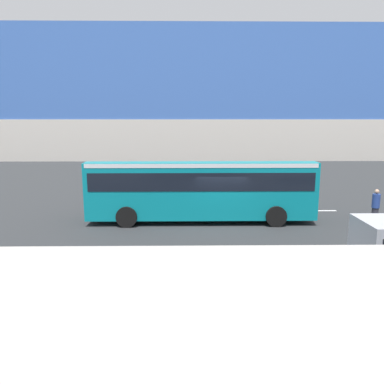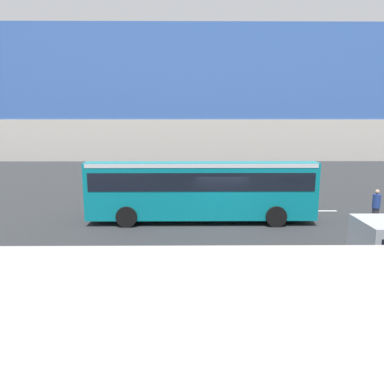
{
  "view_description": "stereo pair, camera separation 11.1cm",
  "coord_description": "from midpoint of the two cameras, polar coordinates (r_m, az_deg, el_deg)",
  "views": [
    {
      "loc": [
        1.72,
        18.8,
        5.24
      ],
      "look_at": [
        1.43,
        -0.2,
        1.6
      ],
      "focal_mm": 35.73,
      "sensor_mm": 36.0,
      "label": 1
    },
    {
      "loc": [
        1.61,
        18.8,
        5.24
      ],
      "look_at": [
        1.43,
        -0.2,
        1.6
      ],
      "focal_mm": 35.73,
      "sensor_mm": 36.0,
      "label": 2
    }
  ],
  "objects": [
    {
      "name": "lane_dash_right",
      "position": [
        22.5,
        -11.64,
        -2.84
      ],
      "size": [
        2.0,
        0.2,
        0.01
      ],
      "primitive_type": "cube",
      "color": "silver",
      "rests_on": "ground"
    },
    {
      "name": "traffic_sign",
      "position": [
        22.6,
        -5.93,
        2.26
      ],
      "size": [
        0.08,
        0.6,
        2.8
      ],
      "color": "slate",
      "rests_on": "ground"
    },
    {
      "name": "city_bus",
      "position": [
        19.77,
        1.46,
        1.07
      ],
      "size": [
        11.54,
        2.85,
        3.15
      ],
      "color": "#0C8493",
      "rests_on": "ground"
    },
    {
      "name": "pedestrian",
      "position": [
        21.3,
        25.9,
        -2.05
      ],
      "size": [
        0.38,
        0.38,
        1.79
      ],
      "color": "#2D2D38",
      "rests_on": "ground"
    },
    {
      "name": "pedestrian_overpass",
      "position": [
        6.18,
        15.11,
        4.53
      ],
      "size": [
        24.14,
        2.6,
        6.33
      ],
      "color": "#B2ADA5",
      "rests_on": "ground"
    },
    {
      "name": "lane_dash_leftmost",
      "position": [
        23.37,
        18.64,
        -2.68
      ],
      "size": [
        2.0,
        0.2,
        0.01
      ],
      "primitive_type": "cube",
      "color": "silver",
      "rests_on": "ground"
    },
    {
      "name": "lane_dash_centre",
      "position": [
        22.08,
        -1.39,
        -2.87
      ],
      "size": [
        2.0,
        0.2,
        0.01
      ],
      "primitive_type": "cube",
      "color": "silver",
      "rests_on": "ground"
    },
    {
      "name": "ground",
      "position": [
        19.58,
        4.37,
        -4.7
      ],
      "size": [
        80.0,
        80.0,
        0.0
      ],
      "primitive_type": "plane",
      "color": "#2D3033"
    },
    {
      "name": "lane_dash_left",
      "position": [
        22.38,
        8.91,
        -2.82
      ],
      "size": [
        2.0,
        0.2,
        0.01
      ],
      "primitive_type": "cube",
      "color": "silver",
      "rests_on": "ground"
    }
  ]
}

